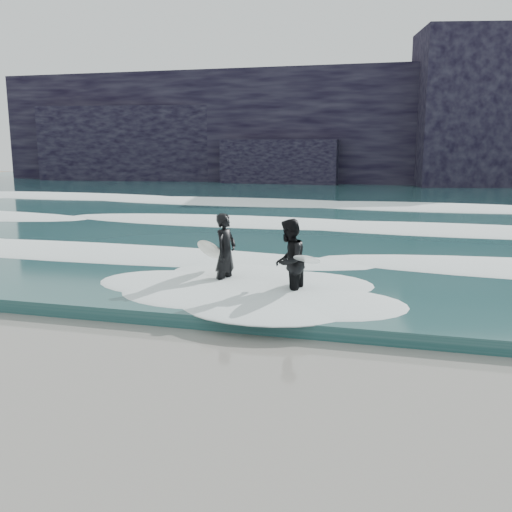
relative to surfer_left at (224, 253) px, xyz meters
name	(u,v)px	position (x,y,z in m)	size (l,w,h in m)	color
ground	(186,402)	(1.43, -6.03, -0.98)	(120.00, 120.00, 0.00)	#8E6F4E
sea	(361,200)	(1.43, 22.97, -0.83)	(90.00, 52.00, 0.30)	#204949
headland	(379,128)	(1.43, 39.97, 4.02)	(70.00, 9.00, 10.00)	black
foam_near	(303,256)	(1.43, 2.97, -0.58)	(60.00, 3.20, 0.20)	white
foam_mid	(334,224)	(1.43, 9.97, -0.56)	(60.00, 4.00, 0.24)	white
foam_far	(355,202)	(1.43, 18.97, -0.53)	(60.00, 4.80, 0.30)	white
surfer_left	(224,253)	(0.00, 0.00, 0.00)	(1.08, 1.89, 1.94)	black
surfer_right	(290,262)	(1.81, -0.67, 0.00)	(1.14, 2.01, 1.95)	black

